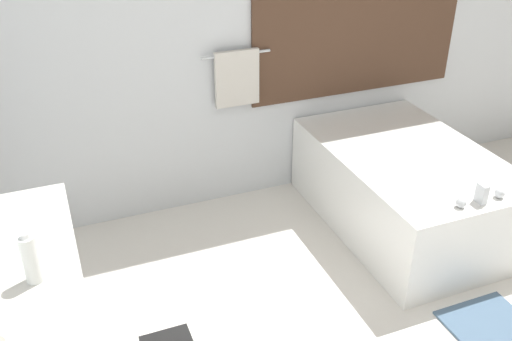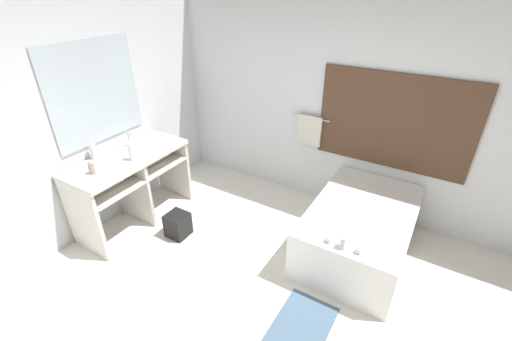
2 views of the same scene
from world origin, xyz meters
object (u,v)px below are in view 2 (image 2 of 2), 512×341
at_px(water_bottle_1, 93,151).
at_px(soap_dispenser, 92,168).
at_px(water_bottle_2, 131,151).
at_px(waste_bin, 178,225).
at_px(bathtub, 360,228).

relative_size(water_bottle_1, soap_dispenser, 1.41).
distance_m(water_bottle_2, waste_bin, 1.00).
relative_size(bathtub, water_bottle_2, 6.99).
xyz_separation_m(bathtub, waste_bin, (-1.91, -0.83, -0.17)).
bearing_deg(soap_dispenser, water_bottle_2, 74.10).
distance_m(bathtub, waste_bin, 2.09).
relative_size(water_bottle_1, water_bottle_2, 0.96).
relative_size(bathtub, waste_bin, 5.43).
bearing_deg(waste_bin, water_bottle_2, -173.18).
relative_size(water_bottle_1, waste_bin, 0.75).
xyz_separation_m(water_bottle_1, waste_bin, (0.88, 0.27, -0.86)).
distance_m(bathtub, soap_dispenser, 2.93).
bearing_deg(water_bottle_2, water_bottle_1, -151.59).
distance_m(water_bottle_2, soap_dispenser, 0.45).
height_order(soap_dispenser, waste_bin, soap_dispenser).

